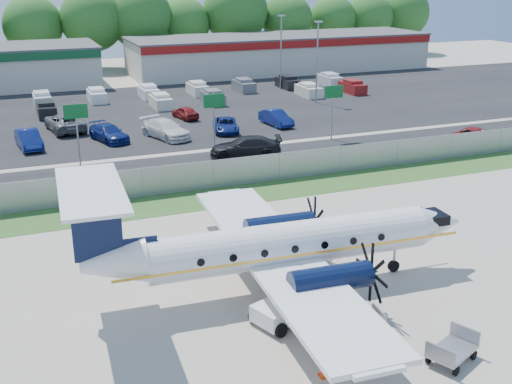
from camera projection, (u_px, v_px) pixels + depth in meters
name	position (u px, v px, depth m)	size (l,w,h in m)	color
ground	(299.00, 271.00, 32.57)	(170.00, 170.00, 0.00)	#AFA394
grass_verge	(223.00, 197.00, 43.09)	(170.00, 4.00, 0.02)	#2D561E
access_road	(194.00, 168.00, 49.23)	(170.00, 8.00, 0.02)	black
parking_lot	(138.00, 114.00, 67.66)	(170.00, 32.00, 0.02)	black
perimeter_fence	(214.00, 174.00, 44.52)	(120.00, 0.06, 1.99)	gray
building_east	(280.00, 53.00, 95.11)	(44.40, 12.40, 5.24)	beige
sign_left	(76.00, 120.00, 48.69)	(1.80, 0.26, 5.00)	gray
sign_mid	(214.00, 109.00, 52.51)	(1.80, 0.26, 5.00)	gray
sign_right	(333.00, 99.00, 56.34)	(1.80, 0.26, 5.00)	gray
light_pole_ne	(317.00, 57.00, 71.13)	(0.90, 0.35, 9.09)	gray
light_pole_se	(281.00, 47.00, 79.90)	(0.90, 0.35, 9.09)	gray
tree_line	(92.00, 69.00, 97.49)	(112.00, 6.00, 14.00)	#25601C
aircraft	(282.00, 245.00, 29.94)	(19.52, 19.25, 6.04)	silver
pushback_tug	(285.00, 307.00, 27.78)	(2.98, 2.60, 1.40)	silver
baggage_cart_near	(358.00, 325.00, 26.70)	(2.11, 1.37, 1.06)	gray
baggage_cart_far	(452.00, 350.00, 24.94)	(2.42, 2.01, 1.10)	gray
cone_nose	(422.00, 210.00, 40.05)	(0.40, 0.40, 0.56)	#EE3A07
cone_port_wing	(325.00, 369.00, 24.10)	(0.43, 0.43, 0.61)	#EE3A07
cone_starboard_wing	(208.00, 183.00, 45.00)	(0.41, 0.41, 0.58)	#EE3A07
road_car_mid	(246.00, 157.00, 52.20)	(2.35, 5.78, 1.68)	black
road_car_east	(474.00, 143.00, 56.24)	(2.42, 5.25, 1.46)	maroon
parked_car_a	(30.00, 148.00, 54.68)	(1.69, 4.84, 1.59)	navy
parked_car_b	(109.00, 141.00, 56.97)	(2.04, 5.01, 1.45)	navy
parked_car_c	(166.00, 138.00, 58.02)	(2.31, 5.67, 1.65)	silver
parked_car_d	(226.00, 132.00, 60.15)	(2.17, 4.70, 1.31)	navy
parked_car_e	(276.00, 125.00, 62.63)	(1.58, 4.53, 1.49)	navy
parked_car_f	(66.00, 131.00, 60.48)	(2.84, 6.16, 1.71)	#595B5E
parked_car_g	(185.00, 119.00, 65.38)	(1.54, 3.82, 1.30)	maroon
far_parking_rows	(128.00, 105.00, 72.05)	(56.00, 10.00, 1.60)	gray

